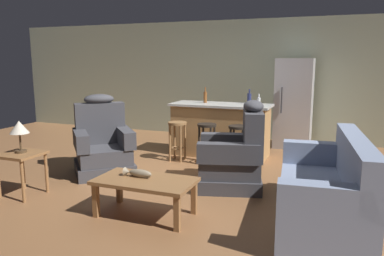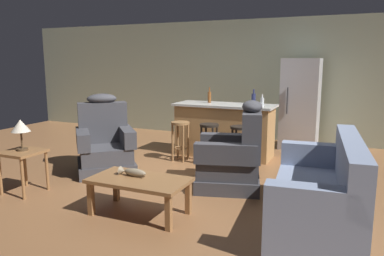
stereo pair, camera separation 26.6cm
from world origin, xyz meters
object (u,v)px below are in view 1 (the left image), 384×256
(bar_stool_left, at_px, (177,134))
(bottle_short_amber, at_px, (249,98))
(refrigerator, at_px, (294,103))
(recliner_near_lamp, at_px, (103,145))
(bottle_wine_dark, at_px, (259,101))
(coffee_table, at_px, (145,184))
(bar_stool_middle, at_px, (207,136))
(recliner_near_island, at_px, (236,157))
(fish_figurine, at_px, (138,173))
(end_table, at_px, (22,160))
(couch, at_px, (327,192))
(kitchen_island, at_px, (221,130))
(bottle_tall_green, at_px, (205,97))
(bar_stool_right, at_px, (238,138))
(table_lamp, at_px, (19,129))

(bar_stool_left, relative_size, bottle_short_amber, 2.61)
(refrigerator, relative_size, bottle_short_amber, 6.74)
(recliner_near_lamp, height_order, bottle_wine_dark, recliner_near_lamp)
(coffee_table, relative_size, bar_stool_middle, 1.62)
(recliner_near_island, xyz_separation_m, refrigerator, (0.44, 2.81, 0.46))
(bottle_wine_dark, bearing_deg, fish_figurine, -105.76)
(end_table, height_order, bottle_wine_dark, bottle_wine_dark)
(fish_figurine, xyz_separation_m, bar_stool_middle, (0.05, 2.24, 0.01))
(couch, distance_m, kitchen_island, 3.07)
(bottle_tall_green, bearing_deg, couch, -47.97)
(refrigerator, bearing_deg, coffee_table, -105.32)
(kitchen_island, height_order, bar_stool_left, kitchen_island)
(fish_figurine, bearing_deg, coffee_table, -22.37)
(bar_stool_right, relative_size, bottle_wine_dark, 3.31)
(recliner_near_island, bearing_deg, refrigerator, -114.30)
(recliner_near_island, height_order, bottle_wine_dark, recliner_near_island)
(fish_figurine, bearing_deg, bottle_short_amber, 79.85)
(bar_stool_right, bearing_deg, end_table, -134.43)
(fish_figurine, xyz_separation_m, recliner_near_lamp, (-1.29, 1.20, -0.04))
(couch, height_order, bottle_tall_green, bottle_tall_green)
(fish_figurine, distance_m, bottle_short_amber, 3.22)
(couch, bearing_deg, bottle_wine_dark, -68.51)
(couch, relative_size, bar_stool_left, 2.91)
(end_table, bearing_deg, bar_stool_middle, 53.28)
(coffee_table, bearing_deg, bar_stool_middle, 91.65)
(coffee_table, relative_size, table_lamp, 2.68)
(table_lamp, xyz_separation_m, bottle_wine_dark, (2.46, 2.84, 0.16))
(coffee_table, relative_size, refrigerator, 0.62)
(bottle_tall_green, bearing_deg, end_table, -115.46)
(bar_stool_left, xyz_separation_m, bottle_short_amber, (1.04, 0.88, 0.58))
(recliner_near_lamp, height_order, bar_stool_left, recliner_near_lamp)
(end_table, xyz_separation_m, bar_stool_right, (2.24, 2.29, 0.01))
(bar_stool_right, bearing_deg, coffee_table, -101.60)
(end_table, bearing_deg, fish_figurine, 1.66)
(table_lamp, height_order, bar_stool_right, table_lamp)
(recliner_near_island, height_order, bottle_tall_green, bottle_tall_green)
(bar_stool_right, distance_m, bottle_wine_dark, 0.82)
(fish_figurine, distance_m, bottle_tall_green, 3.02)
(coffee_table, distance_m, couch, 1.96)
(bottle_short_amber, distance_m, bottle_wine_dark, 0.39)
(bar_stool_middle, bearing_deg, table_lamp, -127.10)
(bar_stool_left, distance_m, bottle_short_amber, 1.48)
(fish_figurine, height_order, bottle_tall_green, bottle_tall_green)
(kitchen_island, bearing_deg, bottle_short_amber, 28.62)
(couch, xyz_separation_m, recliner_near_island, (-1.20, 0.79, 0.08))
(bar_stool_right, xyz_separation_m, bottle_short_amber, (-0.03, 0.88, 0.58))
(table_lamp, distance_m, bar_stool_left, 2.59)
(recliner_near_lamp, xyz_separation_m, bottle_short_amber, (1.85, 1.92, 0.63))
(bottle_short_amber, bearing_deg, end_table, -124.93)
(recliner_near_lamp, xyz_separation_m, table_lamp, (-0.38, -1.23, 0.45))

